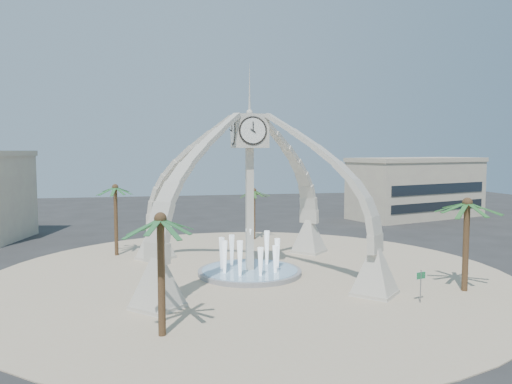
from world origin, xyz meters
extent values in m
plane|color=#282828|center=(0.00, 0.00, 0.00)|extent=(140.00, 140.00, 0.00)
cylinder|color=#BBAA8B|center=(0.00, 0.00, 0.03)|extent=(40.00, 40.00, 0.06)
cube|color=#B9B2A5|center=(0.00, 0.00, 4.90)|extent=(0.55, 0.55, 9.80)
cube|color=#B9B2A5|center=(0.00, 0.00, 11.05)|extent=(2.50, 2.50, 2.50)
cone|color=#B9B2A5|center=(0.00, 0.00, 14.30)|extent=(0.20, 0.20, 4.00)
cylinder|color=white|center=(0.00, -1.29, 11.05)|extent=(1.84, 0.04, 1.84)
pyramid|color=#B9B2A5|center=(7.07, 7.07, 1.60)|extent=(3.80, 3.80, 3.20)
pyramid|color=#B9B2A5|center=(-7.07, 7.07, 1.60)|extent=(3.80, 3.80, 3.20)
pyramid|color=#B9B2A5|center=(-7.07, -7.07, 1.60)|extent=(3.80, 3.80, 3.20)
pyramid|color=#B9B2A5|center=(7.07, -7.07, 1.60)|extent=(3.80, 3.80, 3.20)
cylinder|color=#9A9A9D|center=(0.00, 0.00, 0.20)|extent=(8.00, 8.00, 0.40)
cylinder|color=#96C1E0|center=(0.00, 0.00, 0.42)|extent=(7.40, 7.40, 0.04)
cone|color=white|center=(0.00, 0.00, 2.02)|extent=(0.60, 0.60, 3.20)
cube|color=beige|center=(30.00, 28.00, 4.00)|extent=(21.49, 13.79, 8.00)
cube|color=beige|center=(30.00, 28.00, 8.30)|extent=(21.87, 14.17, 0.60)
cylinder|color=brown|center=(13.48, -7.47, 3.10)|extent=(0.41, 0.41, 6.21)
cylinder|color=brown|center=(-10.56, 9.41, 3.20)|extent=(0.34, 0.34, 6.41)
cylinder|color=brown|center=(3.40, 14.97, 2.72)|extent=(0.32, 0.32, 5.45)
cylinder|color=brown|center=(-6.91, -11.67, 3.13)|extent=(0.39, 0.39, 6.26)
cylinder|color=slate|center=(9.09, -9.34, 1.07)|extent=(0.07, 0.07, 2.15)
cube|color=#1B6C3D|center=(9.09, -9.34, 1.80)|extent=(0.71, 0.23, 0.43)
cube|color=white|center=(9.09, -9.34, 1.80)|extent=(0.77, 0.23, 0.49)
camera|label=1|loc=(-7.29, -37.21, 9.58)|focal=35.00mm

